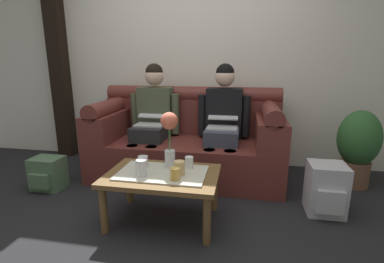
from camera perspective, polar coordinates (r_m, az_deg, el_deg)
The scene contains 16 objects.
ground_plane at distance 2.23m, azimuth -7.18°, elevation -19.73°, with size 14.00×14.00×0.00m, color black.
back_wall_patterned at distance 3.52m, azimuth 0.79°, elevation 17.41°, with size 6.00×0.12×2.90m, color silver.
timber_pillar at distance 4.09m, azimuth -25.58°, elevation 15.62°, with size 0.20×0.20×2.90m, color black.
couch at distance 3.11m, azimuth -0.93°, elevation -2.12°, with size 2.01×0.88×0.96m.
person_left at distance 3.14m, azimuth -7.93°, elevation 3.22°, with size 0.56×0.67×1.22m.
person_right at distance 2.99m, azimuth 6.36°, elevation 2.74°, with size 0.56×0.67×1.22m.
coffee_table at distance 2.22m, azimuth -6.03°, elevation -9.67°, with size 0.86×0.58×0.41m.
flower_vase at distance 2.20m, azimuth -4.60°, elevation -0.08°, with size 0.14×0.14×0.45m.
cup_near_left at distance 2.14m, azimuth -10.21°, elevation -7.23°, with size 0.08×0.08×0.12m, color silver.
cup_near_right at distance 2.31m, azimuth -9.92°, elevation -6.01°, with size 0.08×0.08×0.09m, color silver.
cup_far_center at distance 2.04m, azimuth -3.48°, elevation -8.56°, with size 0.07×0.07×0.09m, color gold.
cup_far_left at distance 2.12m, azimuth -2.58°, elevation -7.39°, with size 0.08×0.08×0.10m, color #DBB77A.
cup_far_right at distance 2.26m, azimuth -0.60°, elevation -6.24°, with size 0.07×0.07×0.09m, color white.
backpack_right at distance 2.62m, azimuth 25.52°, elevation -10.54°, with size 0.29×0.32×0.43m.
backpack_left at distance 3.16m, azimuth -27.24°, elevation -7.60°, with size 0.29×0.27×0.32m.
potted_plant at distance 3.26m, azimuth 30.65°, elevation -2.35°, with size 0.40×0.40×0.78m.
Camera 1 is at (0.59, -1.77, 1.23)m, focal length 26.29 mm.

